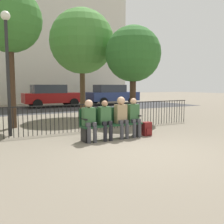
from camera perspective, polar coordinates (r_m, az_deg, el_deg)
ground_plane at (r=6.07m, az=7.93°, el=-9.06°), size 80.00×80.00×0.00m
park_bench at (r=7.45m, az=-0.30°, el=-2.25°), size 1.90×0.45×0.92m
seated_person_0 at (r=6.98m, az=-5.20°, el=-1.38°), size 0.34×0.39×1.19m
seated_person_1 at (r=7.19m, az=-1.55°, el=-1.42°), size 0.34×0.39×1.15m
seated_person_2 at (r=7.46m, az=2.17°, el=-0.59°), size 0.34×0.39×1.25m
seated_person_3 at (r=7.70m, az=5.02°, el=-0.77°), size 0.34×0.39×1.19m
backpack at (r=7.96m, az=7.98°, el=-3.85°), size 0.28×0.23×0.43m
fence_railing at (r=8.74m, az=-5.04°, el=-0.62°), size 9.01×0.03×0.95m
tree_1 at (r=10.18m, az=-22.52°, el=18.79°), size 2.35×2.35×5.10m
tree_2 at (r=11.31m, az=4.85°, el=13.01°), size 2.45×2.45×4.19m
tree_3 at (r=12.94m, az=-6.89°, el=15.66°), size 3.19×3.19×5.34m
lamp_post at (r=8.39m, az=-22.85°, el=11.91°), size 0.28×0.28×3.79m
street_surface at (r=17.12m, az=-16.93°, el=0.58°), size 24.00×6.00×0.01m
parked_car_1 at (r=18.70m, az=-13.60°, el=3.70°), size 4.20×1.94×1.62m
parked_car_2 at (r=20.54m, az=0.01°, el=4.08°), size 4.20×1.94×1.62m
building_facade at (r=25.83m, az=-21.55°, el=20.95°), size 20.00×6.00×16.73m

